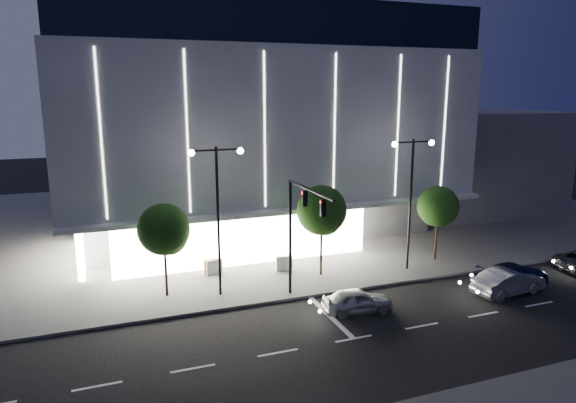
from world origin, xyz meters
The scene contains 16 objects.
ground centered at (0.00, 0.00, 0.00)m, with size 160.00×160.00×0.00m, color black.
sidewalk_museum centered at (5.00, 24.00, 0.07)m, with size 70.00×40.00×0.15m, color #474747.
museum centered at (2.98, 22.31, 9.27)m, with size 30.00×25.80×18.00m.
annex_building centered at (26.00, 24.00, 5.00)m, with size 16.00×20.00×10.00m, color #4C4C51.
traffic_mast centered at (1.00, 3.34, 5.03)m, with size 0.33×5.89×7.07m.
street_lamp_west centered at (-3.00, 6.00, 5.96)m, with size 3.16×0.36×9.00m.
street_lamp_east centered at (10.00, 6.00, 5.96)m, with size 3.16×0.36×9.00m.
tree_left centered at (-5.97, 7.02, 4.03)m, with size 3.02×3.02×5.72m.
tree_mid centered at (4.03, 7.02, 4.33)m, with size 3.25×3.25×6.15m.
tree_right centered at (13.03, 7.02, 3.88)m, with size 2.91×2.91×5.51m.
car_lead centered at (3.64, 1.24, 0.67)m, with size 1.58×3.93×1.34m, color #A6AAAE.
car_second centered at (13.45, 0.38, 0.78)m, with size 1.64×4.71×1.55m, color #ABADB3.
car_third centered at (14.84, 1.39, 0.70)m, with size 1.97×4.86×1.41m, color #121D45.
barrier_a centered at (-2.68, 9.65, 0.65)m, with size 1.10×0.25×1.00m, color orange.
barrier_b centered at (-2.59, 9.54, 0.65)m, with size 1.10×0.25×1.00m, color silver.
barrier_d centered at (2.00, 8.59, 0.65)m, with size 1.10×0.25×1.00m, color white.
Camera 1 is at (-9.25, -22.33, 12.12)m, focal length 32.00 mm.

